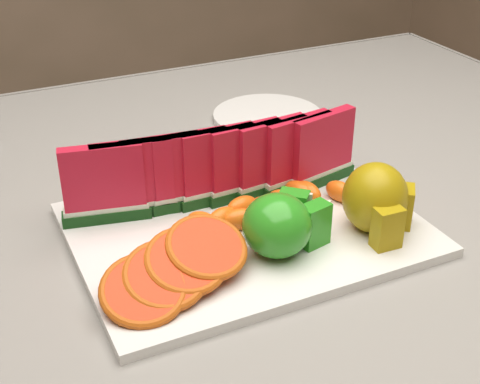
{
  "coord_description": "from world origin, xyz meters",
  "views": [
    {
      "loc": [
        -0.24,
        -0.69,
        1.19
      ],
      "look_at": [
        0.05,
        -0.07,
        0.81
      ],
      "focal_mm": 50.0,
      "sensor_mm": 36.0,
      "label": 1
    }
  ],
  "objects": [
    {
      "name": "orange_fan_front",
      "position": [
        -0.06,
        -0.16,
        0.79
      ],
      "size": [
        0.18,
        0.13,
        0.05
      ],
      "color": "#D86500",
      "rests_on": "platter"
    },
    {
      "name": "watermelon_row",
      "position": [
        0.05,
        -0.02,
        0.82
      ],
      "size": [
        0.39,
        0.07,
        0.1
      ],
      "color": "#083412",
      "rests_on": "platter"
    },
    {
      "name": "side_plate",
      "position": [
        0.24,
        0.21,
        0.76
      ],
      "size": [
        0.23,
        0.23,
        0.01
      ],
      "color": "silver",
      "rests_on": "tablecloth"
    },
    {
      "name": "orange_fan_back",
      "position": [
        0.03,
        0.04,
        0.79
      ],
      "size": [
        0.28,
        0.1,
        0.04
      ],
      "color": "#D86500",
      "rests_on": "platter"
    },
    {
      "name": "pear_cluster",
      "position": [
        0.19,
        -0.15,
        0.81
      ],
      "size": [
        0.1,
        0.1,
        0.08
      ],
      "color": "#AB680D",
      "rests_on": "platter"
    },
    {
      "name": "table",
      "position": [
        0.0,
        0.0,
        0.65
      ],
      "size": [
        1.4,
        0.9,
        0.75
      ],
      "color": "#513620",
      "rests_on": "ground"
    },
    {
      "name": "tablecloth",
      "position": [
        0.0,
        0.0,
        0.72
      ],
      "size": [
        1.53,
        1.03,
        0.2
      ],
      "color": "slate",
      "rests_on": "table"
    },
    {
      "name": "platter",
      "position": [
        0.06,
        -0.08,
        0.76
      ],
      "size": [
        0.4,
        0.3,
        0.01
      ],
      "color": "silver",
      "rests_on": "tablecloth"
    },
    {
      "name": "apple_cluster",
      "position": [
        0.07,
        -0.14,
        0.8
      ],
      "size": [
        0.11,
        0.1,
        0.07
      ],
      "color": "#2E760F",
      "rests_on": "platter"
    },
    {
      "name": "tangerine_segments",
      "position": [
        0.08,
        -0.07,
        0.78
      ],
      "size": [
        0.25,
        0.08,
        0.03
      ],
      "color": "orange",
      "rests_on": "platter"
    }
  ]
}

